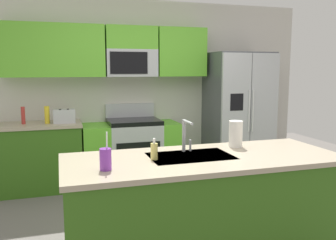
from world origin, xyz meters
TOP-DOWN VIEW (x-y plane):
  - ground_plane at (0.00, 0.00)m, footprint 9.00×9.00m
  - kitchen_wall_unit at (-0.14, 2.08)m, footprint 5.20×0.43m
  - back_counter at (-1.47, 1.80)m, footprint 1.19×0.63m
  - range_oven at (-0.19, 1.80)m, footprint 1.36×0.61m
  - refrigerator at (1.45, 1.73)m, footprint 0.90×0.76m
  - island_counter at (-0.04, -0.49)m, footprint 2.28×0.91m
  - toaster at (-1.09, 1.75)m, footprint 0.28×0.16m
  - pepper_mill at (-1.60, 1.80)m, footprint 0.05×0.05m
  - bottle_yellow at (-1.31, 1.76)m, footprint 0.07×0.07m
  - sink_faucet at (-0.13, -0.30)m, footprint 0.09×0.21m
  - drink_cup_purple at (-0.86, -0.66)m, footprint 0.08×0.08m
  - soap_dispenser at (-0.45, -0.47)m, footprint 0.06×0.06m
  - paper_towel_roll at (0.38, -0.24)m, footprint 0.12×0.12m

SIDE VIEW (x-z plane):
  - ground_plane at x=0.00m, z-range 0.00..0.00m
  - range_oven at x=-0.19m, z-range -0.11..0.99m
  - back_counter at x=-1.47m, z-range 0.00..0.90m
  - island_counter at x=-0.04m, z-range 0.00..0.90m
  - refrigerator at x=1.45m, z-range 0.00..1.85m
  - soap_dispenser at x=-0.45m, z-range 0.88..1.05m
  - drink_cup_purple at x=-0.86m, z-range 0.84..1.12m
  - toaster at x=-1.09m, z-range 0.90..1.08m
  - pepper_mill at x=-1.60m, z-range 0.90..1.12m
  - bottle_yellow at x=-1.31m, z-range 0.90..1.13m
  - paper_towel_roll at x=0.38m, z-range 0.90..1.14m
  - sink_faucet at x=-0.13m, z-range 0.93..1.21m
  - kitchen_wall_unit at x=-0.14m, z-range 0.17..2.77m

